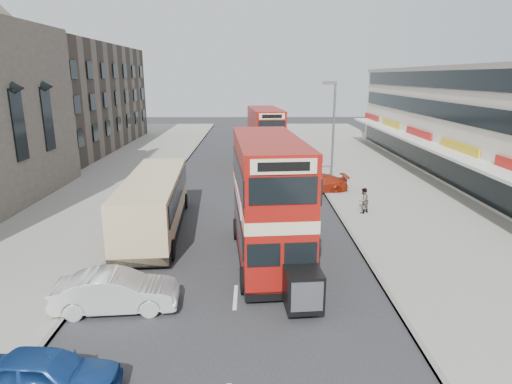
% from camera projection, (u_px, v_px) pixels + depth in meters
% --- Properties ---
extents(ground, '(160.00, 160.00, 0.00)m').
position_uv_depth(ground, '(233.00, 325.00, 15.26)').
color(ground, '#28282B').
rests_on(ground, ground).
extents(road_surface, '(12.00, 90.00, 0.01)m').
position_uv_depth(road_surface, '(243.00, 186.00, 34.58)').
color(road_surface, '#28282B').
rests_on(road_surface, ground).
extents(pavement_right, '(12.00, 90.00, 0.15)m').
position_uv_depth(pavement_right, '(394.00, 185.00, 34.68)').
color(pavement_right, gray).
rests_on(pavement_right, ground).
extents(pavement_left, '(12.00, 90.00, 0.15)m').
position_uv_depth(pavement_left, '(92.00, 185.00, 34.44)').
color(pavement_left, gray).
rests_on(pavement_left, ground).
extents(kerb_left, '(0.20, 90.00, 0.16)m').
position_uv_depth(kerb_left, '(167.00, 185.00, 34.50)').
color(kerb_left, gray).
rests_on(kerb_left, ground).
extents(kerb_right, '(0.20, 90.00, 0.16)m').
position_uv_depth(kerb_right, '(320.00, 185.00, 34.62)').
color(kerb_right, gray).
rests_on(kerb_right, ground).
extents(brick_terrace, '(14.00, 28.00, 12.00)m').
position_uv_depth(brick_terrace, '(56.00, 98.00, 50.19)').
color(brick_terrace, '#66594C').
rests_on(brick_terrace, ground).
extents(commercial_row, '(9.90, 46.20, 9.30)m').
position_uv_depth(commercial_row, '(487.00, 124.00, 35.49)').
color(commercial_row, beige).
rests_on(commercial_row, ground).
extents(street_lamp, '(1.00, 0.20, 8.12)m').
position_uv_depth(street_lamp, '(332.00, 129.00, 31.47)').
color(street_lamp, slate).
rests_on(street_lamp, ground).
extents(bus_main, '(3.59, 10.26, 5.61)m').
position_uv_depth(bus_main, '(268.00, 200.00, 19.99)').
color(bus_main, black).
rests_on(bus_main, ground).
extents(bus_second, '(3.58, 9.75, 5.33)m').
position_uv_depth(bus_second, '(266.00, 137.00, 41.59)').
color(bus_second, black).
rests_on(bus_second, ground).
extents(coach, '(3.53, 11.13, 2.90)m').
position_uv_depth(coach, '(154.00, 201.00, 24.19)').
color(coach, black).
rests_on(coach, ground).
extents(car_left_near, '(4.05, 1.81, 1.35)m').
position_uv_depth(car_left_near, '(46.00, 375.00, 11.72)').
color(car_left_near, navy).
rests_on(car_left_near, ground).
extents(car_left_front, '(4.65, 1.97, 1.49)m').
position_uv_depth(car_left_front, '(116.00, 291.00, 16.11)').
color(car_left_front, silver).
rests_on(car_left_front, ground).
extents(car_right_a, '(4.76, 2.24, 1.34)m').
position_uv_depth(car_right_a, '(316.00, 184.00, 32.53)').
color(car_right_a, '#A92910').
rests_on(car_right_a, ground).
extents(car_right_b, '(4.82, 2.29, 1.33)m').
position_uv_depth(car_right_b, '(300.00, 180.00, 33.73)').
color(car_right_b, '#D25715').
rests_on(car_right_b, ground).
extents(pedestrian_near, '(0.73, 0.69, 1.63)m').
position_uv_depth(pedestrian_near, '(363.00, 200.00, 27.09)').
color(pedestrian_near, gray).
rests_on(pedestrian_near, pavement_right).
extents(cyclist, '(0.80, 1.99, 2.00)m').
position_uv_depth(cyclist, '(289.00, 183.00, 32.69)').
color(cyclist, gray).
rests_on(cyclist, ground).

